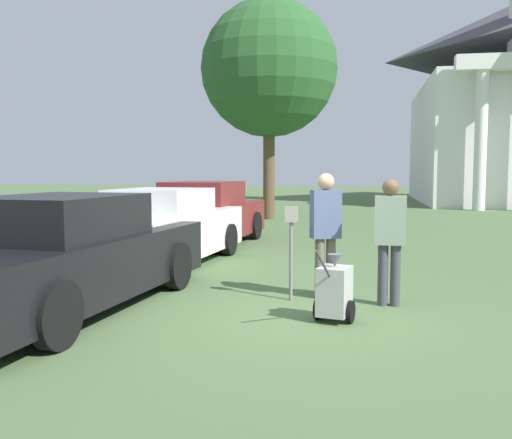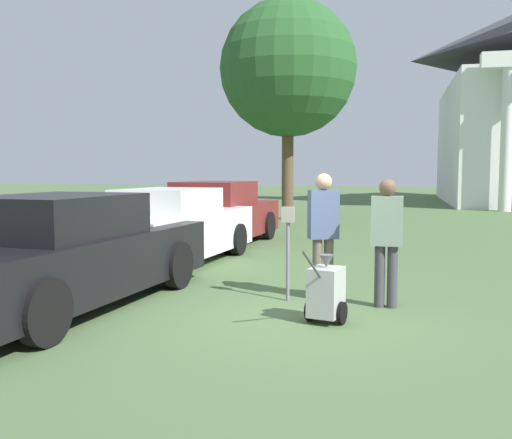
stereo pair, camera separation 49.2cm
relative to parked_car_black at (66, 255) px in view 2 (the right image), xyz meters
The scene contains 9 objects.
ground_plane 2.99m from the parked_car_black, ahead, with size 120.00×120.00×0.00m, color #4C663D.
parked_car_black is the anchor object (origin of this frame).
parked_car_white 3.79m from the parked_car_black, 89.99° to the left, with size 2.20×4.87×1.51m.
parked_car_maroon 6.79m from the parked_car_black, 90.00° to the left, with size 2.26×4.81×1.59m.
parking_meter 3.08m from the parked_car_black, 21.38° to the left, with size 0.18×0.09×1.35m.
person_worker 3.62m from the parked_car_black, 21.88° to the left, with size 0.47×0.36×1.83m.
person_supervisor 4.38m from the parked_car_black, 13.80° to the left, with size 0.42×0.23×1.76m.
equipment_cart 3.55m from the parked_car_black, ahead, with size 0.52×1.00×1.00m.
shade_tree 15.42m from the parked_car_black, 88.69° to the left, with size 5.13×5.13×8.25m.
Camera 2 is at (1.45, -7.07, 1.88)m, focal length 40.00 mm.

